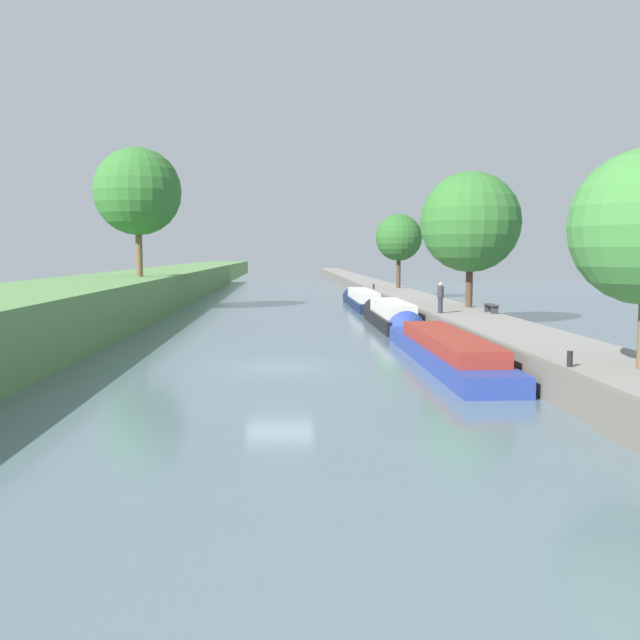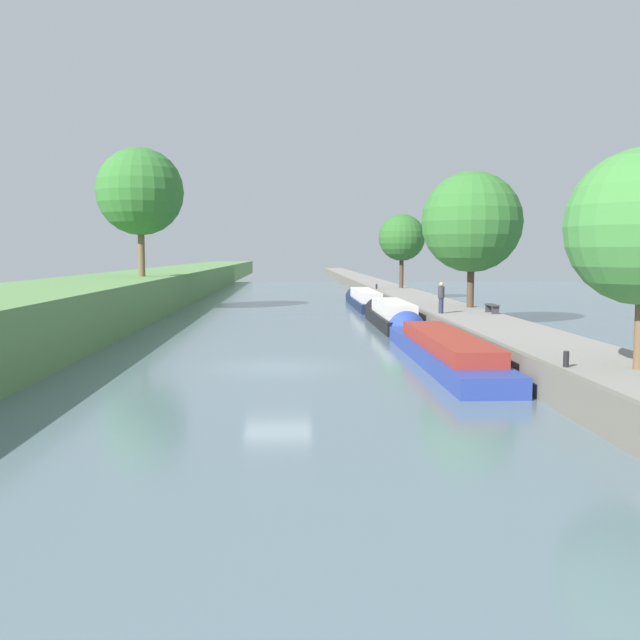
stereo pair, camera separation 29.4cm
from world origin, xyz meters
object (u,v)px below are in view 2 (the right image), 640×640
at_px(narrowboat_black, 390,315).
at_px(mooring_bollard_far, 376,286).
at_px(narrowboat_blue, 437,347).
at_px(person_walking, 441,297).
at_px(mooring_bollard_near, 566,359).
at_px(park_bench, 492,307).
at_px(narrowboat_navy, 364,299).

distance_m(narrowboat_black, mooring_bollard_far, 21.96).
bearing_deg(narrowboat_black, narrowboat_blue, -89.84).
height_order(narrowboat_black, person_walking, person_walking).
xyz_separation_m(narrowboat_blue, mooring_bollard_far, (1.81, 35.29, 0.79)).
bearing_deg(mooring_bollard_near, narrowboat_black, 94.78).
relative_size(person_walking, park_bench, 1.11).
xyz_separation_m(narrowboat_navy, mooring_bollard_near, (1.89, -36.99, 0.72)).
bearing_deg(narrowboat_blue, narrowboat_navy, 90.15).
relative_size(narrowboat_navy, mooring_bollard_far, 33.42).
height_order(narrowboat_navy, mooring_bollard_far, mooring_bollard_far).
height_order(person_walking, mooring_bollard_far, person_walking).
relative_size(narrowboat_blue, mooring_bollard_near, 35.14).
height_order(narrowboat_navy, person_walking, person_walking).
height_order(mooring_bollard_far, park_bench, park_bench).
distance_m(narrowboat_blue, person_walking, 9.54).
relative_size(mooring_bollard_near, park_bench, 0.30).
height_order(narrowboat_blue, narrowboat_navy, narrowboat_navy).
xyz_separation_m(narrowboat_blue, mooring_bollard_near, (1.81, -8.71, 0.79)).
bearing_deg(narrowboat_navy, park_bench, -75.47).
relative_size(narrowboat_blue, narrowboat_navy, 1.05).
distance_m(narrowboat_black, park_bench, 6.52).
xyz_separation_m(narrowboat_black, park_bench, (4.91, -4.21, 0.80)).
xyz_separation_m(mooring_bollard_near, park_bench, (3.06, 17.92, 0.12)).
height_order(narrowboat_black, mooring_bollard_far, mooring_bollard_far).
height_order(narrowboat_black, mooring_bollard_near, mooring_bollard_near).
relative_size(narrowboat_navy, person_walking, 9.06).
bearing_deg(person_walking, narrowboat_navy, 96.50).
relative_size(person_walking, mooring_bollard_far, 3.69).
bearing_deg(park_bench, person_walking, -179.79).
height_order(narrowboat_black, narrowboat_navy, narrowboat_black).
bearing_deg(person_walking, mooring_bollard_near, -90.91).
distance_m(narrowboat_navy, mooring_bollard_near, 37.04).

